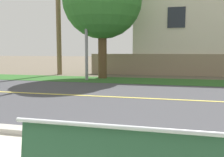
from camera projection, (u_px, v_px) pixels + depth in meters
ground_plane at (134, 91)px, 9.92m from camera, size 140.00×140.00×0.00m
curb_edge at (83, 136)px, 4.46m from camera, size 44.00×0.30×0.11m
street_asphalt at (127, 98)px, 8.47m from camera, size 52.00×8.00×0.01m
road_centre_line at (127, 97)px, 8.47m from camera, size 48.00×0.14×0.01m
far_verge_grass at (144, 81)px, 13.29m from camera, size 48.00×2.80×0.02m
garden_wall at (189, 65)px, 16.03m from camera, size 13.00×0.36×1.40m
house_across_street at (208, 22)px, 18.44m from camera, size 11.00×6.91×7.36m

